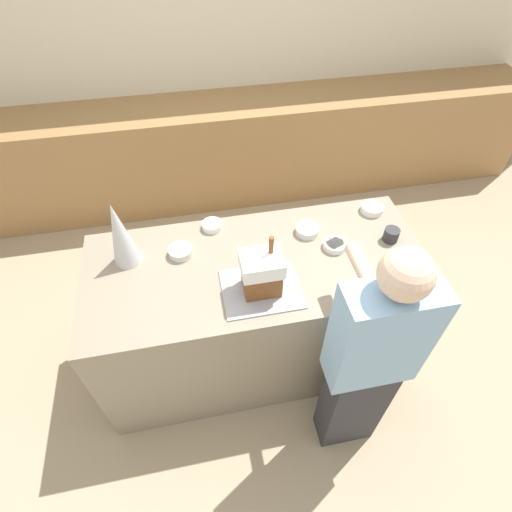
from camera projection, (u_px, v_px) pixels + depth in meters
name	position (u px, v px, depth m)	size (l,w,h in m)	color
ground_plane	(257.00, 350.00, 2.86)	(12.00, 12.00, 0.00)	tan
wall_back	(207.00, 46.00, 3.38)	(8.00, 0.05, 2.60)	beige
back_cabinet_block	(218.00, 152.00, 3.77)	(6.00, 0.60, 0.94)	#9E7547
kitchen_island	(257.00, 313.00, 2.52)	(1.89, 0.82, 0.93)	gray
baking_tray	(261.00, 289.00, 2.05)	(0.40, 0.33, 0.01)	#9E9EA8
gingerbread_house	(262.00, 273.00, 1.96)	(0.20, 0.17, 0.33)	brown
decorative_tree	(120.00, 234.00, 2.05)	(0.15, 0.15, 0.39)	silver
candy_bowl_front_corner	(180.00, 251.00, 2.21)	(0.13, 0.13, 0.04)	silver
candy_bowl_near_tray_left	(335.00, 245.00, 2.25)	(0.13, 0.13, 0.04)	white
candy_bowl_far_right	(307.00, 230.00, 2.33)	(0.14, 0.14, 0.04)	white
candy_bowl_near_tray_right	(372.00, 208.00, 2.46)	(0.14, 0.14, 0.04)	white
candy_bowl_far_left	(212.00, 225.00, 2.36)	(0.12, 0.12, 0.04)	white
mug	(391.00, 235.00, 2.28)	(0.09, 0.09, 0.08)	#2D2D33
person	(368.00, 363.00, 1.90)	(0.41, 0.52, 1.57)	#333338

